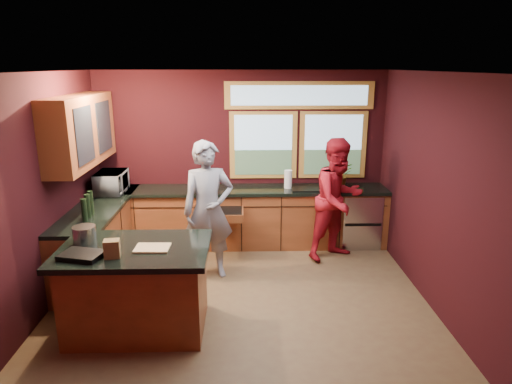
{
  "coord_description": "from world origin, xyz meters",
  "views": [
    {
      "loc": [
        0.05,
        -5.1,
        2.77
      ],
      "look_at": [
        0.19,
        0.4,
        1.23
      ],
      "focal_mm": 32.0,
      "sensor_mm": 36.0,
      "label": 1
    }
  ],
  "objects_px": {
    "person_grey": "(208,211)",
    "person_red": "(338,199)",
    "island": "(137,288)",
    "stock_pot": "(85,234)",
    "cutting_board": "(152,248)"
  },
  "relations": [
    {
      "from": "person_grey",
      "to": "cutting_board",
      "type": "height_order",
      "value": "person_grey"
    },
    {
      "from": "cutting_board",
      "to": "person_red",
      "type": "bearing_deg",
      "value": 39.52
    },
    {
      "from": "person_grey",
      "to": "stock_pot",
      "type": "bearing_deg",
      "value": -150.96
    },
    {
      "from": "person_red",
      "to": "island",
      "type": "bearing_deg",
      "value": -174.76
    },
    {
      "from": "cutting_board",
      "to": "stock_pot",
      "type": "relative_size",
      "value": 1.46
    },
    {
      "from": "island",
      "to": "cutting_board",
      "type": "height_order",
      "value": "cutting_board"
    },
    {
      "from": "cutting_board",
      "to": "stock_pot",
      "type": "height_order",
      "value": "stock_pot"
    },
    {
      "from": "island",
      "to": "stock_pot",
      "type": "height_order",
      "value": "stock_pot"
    },
    {
      "from": "person_red",
      "to": "cutting_board",
      "type": "relative_size",
      "value": 5.11
    },
    {
      "from": "person_red",
      "to": "person_grey",
      "type": "bearing_deg",
      "value": 166.09
    },
    {
      "from": "person_grey",
      "to": "person_red",
      "type": "distance_m",
      "value": 1.92
    },
    {
      "from": "person_grey",
      "to": "stock_pot",
      "type": "xyz_separation_m",
      "value": [
        -1.22,
        -1.13,
        0.11
      ]
    },
    {
      "from": "island",
      "to": "person_red",
      "type": "height_order",
      "value": "person_red"
    },
    {
      "from": "person_grey",
      "to": "person_red",
      "type": "xyz_separation_m",
      "value": [
        1.83,
        0.57,
        -0.03
      ]
    },
    {
      "from": "person_grey",
      "to": "stock_pot",
      "type": "height_order",
      "value": "person_grey"
    }
  ]
}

